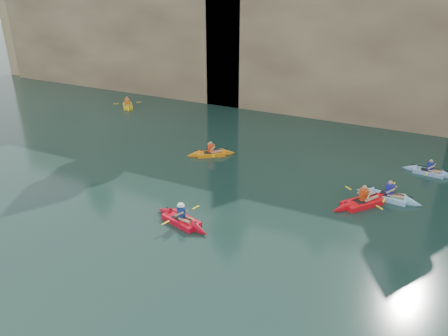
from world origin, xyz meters
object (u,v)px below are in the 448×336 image
at_px(kayaker_ltblue_near, 388,196).
at_px(kayaker_red_far, 363,202).
at_px(kayaker_orange, 211,154).
at_px(main_kayaker, 181,220).

bearing_deg(kayaker_ltblue_near, kayaker_red_far, -125.40).
xyz_separation_m(kayaker_orange, kayaker_ltblue_near, (10.72, -1.04, 0.01)).
relative_size(main_kayaker, kayaker_red_far, 1.01).
height_order(main_kayaker, kayaker_orange, main_kayaker).
distance_m(main_kayaker, kayaker_orange, 8.04).
height_order(kayaker_ltblue_near, kayaker_red_far, kayaker_red_far).
xyz_separation_m(main_kayaker, kayaker_orange, (-2.51, 7.64, -0.02)).
bearing_deg(kayaker_red_far, kayaker_orange, 115.23).
relative_size(main_kayaker, kayaker_ltblue_near, 1.03).
bearing_deg(main_kayaker, kayaker_ltblue_near, 55.12).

